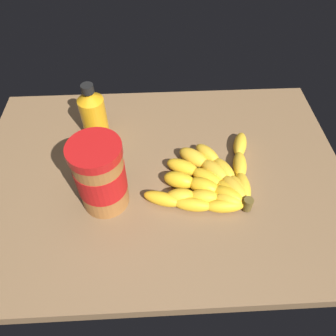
{
  "coord_description": "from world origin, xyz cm",
  "views": [
    {
      "loc": [
        -0.69,
        -45.59,
        55.88
      ],
      "look_at": [
        1.52,
        -2.17,
        4.09
      ],
      "focal_mm": 34.03,
      "sensor_mm": 36.0,
      "label": 1
    }
  ],
  "objects": [
    {
      "name": "honey_bottle",
      "position": [
        -15.62,
        14.29,
        6.28
      ],
      "size": [
        6.17,
        6.17,
        13.99
      ],
      "color": "orange",
      "rests_on": "ground_plane"
    },
    {
      "name": "peanut_butter_jar",
      "position": [
        -11.71,
        -6.84,
        8.09
      ],
      "size": [
        10.04,
        10.04,
        16.22
      ],
      "color": "#9E602D",
      "rests_on": "ground_plane"
    },
    {
      "name": "ground_plane",
      "position": [
        0.0,
        0.0,
        -1.55
      ],
      "size": [
        83.39,
        59.5,
        3.11
      ],
      "primitive_type": "cube",
      "color": "brown"
    },
    {
      "name": "banana_bunch",
      "position": [
        10.97,
        -4.29,
        1.66
      ],
      "size": [
        26.01,
        22.63,
        3.63
      ],
      "color": "gold",
      "rests_on": "ground_plane"
    }
  ]
}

